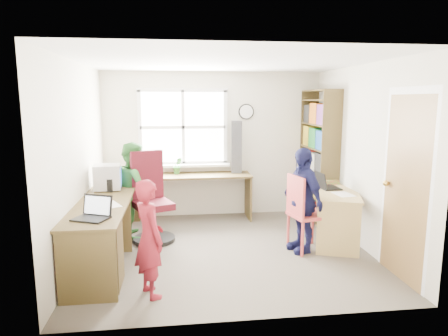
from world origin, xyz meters
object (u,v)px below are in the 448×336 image
l_desk (120,227)px  person_green (135,189)px  cd_tower (237,147)px  crt_monitor (108,177)px  potted_plant (178,166)px  person_navy (302,200)px  person_red (149,238)px  swivel_chair (151,202)px  laptop_left (94,213)px  bookshelf (318,159)px  right_desk (336,205)px  wooden_chair (303,210)px  laptop_right (326,185)px

l_desk → person_green: (0.08, 1.03, 0.22)m
cd_tower → crt_monitor: bearing=-144.2°
crt_monitor → l_desk: bearing=-77.0°
potted_plant → person_navy: (1.57, -1.62, -0.21)m
l_desk → potted_plant: bearing=68.5°
person_red → person_green: bearing=-15.9°
swivel_chair → laptop_left: 1.52m
bookshelf → laptop_left: bookshelf is taller
right_desk → wooden_chair: size_ratio=1.34×
laptop_left → cd_tower: size_ratio=0.48×
swivel_chair → laptop_right: (2.45, -0.19, 0.23)m
laptop_left → laptop_right: bearing=46.4°
l_desk → wooden_chair: bearing=3.6°
potted_plant → person_green: 1.00m
swivel_chair → person_navy: bearing=-41.2°
swivel_chair → potted_plant: size_ratio=4.48×
wooden_chair → person_navy: bearing=116.9°
right_desk → person_green: size_ratio=0.99×
laptop_left → cd_tower: 3.03m
crt_monitor → laptop_right: (3.01, -0.10, -0.16)m
wooden_chair → person_red: person_red is taller
laptop_right → potted_plant: potted_plant is taller
wooden_chair → crt_monitor: 2.62m
bookshelf → person_red: bearing=-138.2°
person_green → person_red: bearing=179.9°
laptop_right → potted_plant: (-2.06, 1.14, 0.12)m
potted_plant → swivel_chair: bearing=-111.9°
laptop_left → person_navy: 2.56m
laptop_left → person_navy: person_navy is taller
person_green → potted_plant: bearing=-49.4°
swivel_chair → laptop_right: size_ratio=3.42×
laptop_left → person_green: size_ratio=0.31×
wooden_chair → l_desk: bearing=171.5°
l_desk → cd_tower: size_ratio=3.43×
right_desk → swivel_chair: (-2.55, 0.36, 0.02)m
l_desk → person_red: 0.92m
l_desk → wooden_chair: (2.29, 0.14, 0.09)m
laptop_right → person_navy: 0.70m
cd_tower → swivel_chair: bearing=-137.5°
wooden_chair → person_red: size_ratio=0.84×
cd_tower → person_navy: cd_tower is taller
bookshelf → swivel_chair: 2.75m
cd_tower → person_red: bearing=-109.1°
wooden_chair → crt_monitor: crt_monitor is taller
person_navy → l_desk: bearing=-100.9°
right_desk → person_navy: 0.69m
bookshelf → crt_monitor: bookshelf is taller
swivel_chair → crt_monitor: (-0.56, -0.09, 0.39)m
wooden_chair → laptop_left: wooden_chair is taller
right_desk → laptop_right: 0.32m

